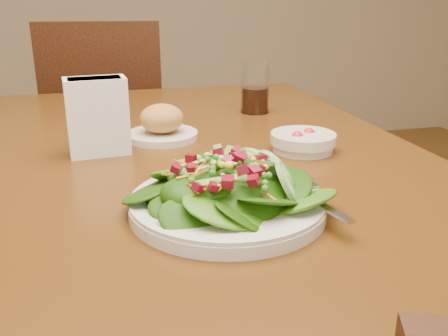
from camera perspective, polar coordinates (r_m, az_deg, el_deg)
The scene contains 7 objects.
dining_table at distance 0.97m, azimuth -3.50°, elevation -4.41°, with size 0.90×1.40×0.75m.
chair_far at distance 1.97m, azimuth -12.95°, elevation 3.17°, with size 0.49×0.49×0.95m.
salad_plate at distance 0.69m, azimuth 1.18°, elevation -2.77°, with size 0.28×0.27×0.08m.
bread_plate at distance 1.05m, azimuth -7.10°, elevation 4.90°, with size 0.15×0.15×0.07m.
tomato_bowl at distance 0.98m, azimuth 9.02°, elevation 3.00°, with size 0.13×0.13×0.04m.
drinking_glass at distance 1.27m, azimuth 3.57°, elevation 8.75°, with size 0.07×0.07×0.13m.
napkin_holder at distance 0.96m, azimuth -14.28°, elevation 5.95°, with size 0.12×0.07×0.14m.
Camera 1 is at (-0.16, -0.87, 1.04)m, focal length 40.00 mm.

